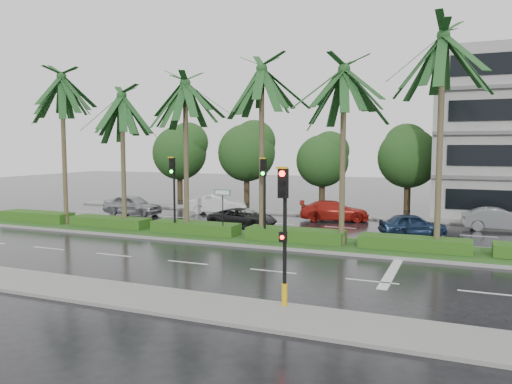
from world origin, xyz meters
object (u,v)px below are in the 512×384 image
at_px(car_blue, 413,225).
at_px(signal_median_left, 173,184).
at_px(car_white, 217,204).
at_px(car_darkgrey, 243,218).
at_px(street_sign, 223,201).
at_px(signal_near, 284,231).
at_px(car_grey, 499,219).
at_px(car_silver, 133,205).
at_px(car_red, 334,211).

bearing_deg(car_blue, signal_median_left, 89.88).
height_order(car_white, car_darkgrey, car_white).
bearing_deg(street_sign, signal_near, -54.66).
bearing_deg(car_grey, car_silver, 90.90).
height_order(signal_near, street_sign, signal_near).
bearing_deg(car_red, car_white, 72.31).
relative_size(signal_median_left, car_blue, 1.17).
xyz_separation_m(signal_near, signal_median_left, (-10.00, 9.69, 0.49)).
bearing_deg(signal_near, street_sign, 125.34).
height_order(car_blue, car_grey, car_grey).
bearing_deg(car_silver, street_sign, -120.17).
height_order(street_sign, car_silver, street_sign).
bearing_deg(car_white, car_red, -106.34).
height_order(signal_near, car_red, signal_near).
bearing_deg(car_blue, car_red, 30.57).
bearing_deg(signal_near, car_grey, 69.32).
distance_m(signal_near, car_red, 19.44).
height_order(signal_median_left, car_silver, signal_median_left).
distance_m(car_white, car_red, 9.06).
xyz_separation_m(car_white, car_blue, (14.61, -4.17, -0.07)).
distance_m(signal_near, street_sign, 12.11).
bearing_deg(street_sign, car_white, 118.59).
height_order(signal_near, car_silver, signal_near).
bearing_deg(signal_near, car_red, 99.07).
xyz_separation_m(car_white, car_red, (9.06, -0.14, -0.02)).
relative_size(street_sign, car_darkgrey, 0.59).
bearing_deg(street_sign, car_red, 66.84).
height_order(car_red, car_grey, car_grey).
bearing_deg(signal_median_left, signal_near, -44.09).
bearing_deg(car_grey, car_red, 83.20).
bearing_deg(car_silver, car_white, -58.92).
relative_size(street_sign, car_blue, 0.69).
xyz_separation_m(signal_near, car_silver, (-17.50, 16.03, -1.74)).
distance_m(signal_near, car_grey, 20.32).
bearing_deg(car_blue, street_sign, 95.29).
height_order(street_sign, car_blue, street_sign).
xyz_separation_m(signal_near, car_grey, (7.15, 18.93, -1.82)).
xyz_separation_m(street_sign, car_silver, (-10.50, 6.16, -1.36)).
distance_m(street_sign, car_grey, 16.86).
bearing_deg(car_blue, car_grey, -73.80).
distance_m(signal_median_left, car_silver, 10.07).
bearing_deg(car_white, car_silver, 105.42).
height_order(car_white, car_grey, car_white).
xyz_separation_m(street_sign, car_grey, (14.15, 9.06, -1.44)).
relative_size(car_silver, car_red, 0.94).
xyz_separation_m(signal_near, car_blue, (2.50, 15.08, -1.87)).
xyz_separation_m(car_red, car_blue, (5.55, -4.03, -0.05)).
bearing_deg(car_red, car_silver, 85.24).
relative_size(signal_median_left, car_red, 0.92).
bearing_deg(signal_near, car_white, 122.18).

